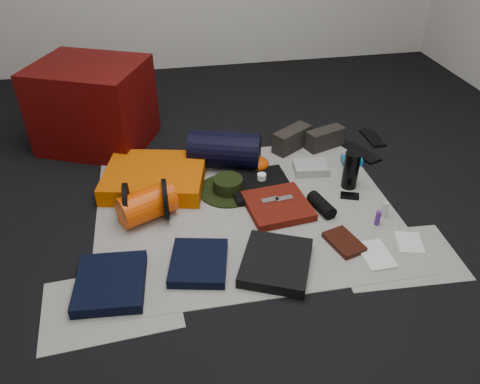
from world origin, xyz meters
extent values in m
cube|color=black|center=(0.00, 0.00, -0.01)|extent=(4.50, 4.50, 0.02)
cube|color=#B1AEA3|center=(0.00, 0.00, 0.00)|extent=(1.60, 1.30, 0.01)
cube|color=#B1AEA3|center=(-0.70, -0.55, 0.00)|extent=(0.61, 0.44, 0.00)
cube|color=#B1AEA3|center=(0.65, -0.50, 0.00)|extent=(0.60, 0.43, 0.00)
cube|color=#4C0605|center=(-0.82, 0.92, 0.27)|extent=(0.82, 0.77, 0.55)
cube|color=#D45802|center=(-0.47, 0.34, 0.06)|extent=(0.65, 0.57, 0.10)
cylinder|color=#DF4203|center=(-0.52, 0.03, 0.09)|extent=(0.34, 0.28, 0.17)
cylinder|color=black|center=(-0.62, 0.03, 0.11)|extent=(0.02, 0.22, 0.22)
cylinder|color=black|center=(-0.42, 0.03, 0.11)|extent=(0.03, 0.22, 0.22)
cylinder|color=black|center=(-0.04, 0.47, 0.12)|extent=(0.48, 0.35, 0.22)
cylinder|color=black|center=(-0.07, 0.19, 0.01)|extent=(0.35, 0.35, 0.01)
cylinder|color=black|center=(-0.07, 0.19, 0.05)|extent=(0.17, 0.17, 0.07)
cube|color=#292520|center=(0.43, 0.60, 0.08)|extent=(0.29, 0.24, 0.14)
cube|color=#292520|center=(0.65, 0.58, 0.07)|extent=(0.27, 0.18, 0.13)
cube|color=black|center=(0.86, 0.45, 0.01)|extent=(0.19, 0.29, 0.02)
cube|color=black|center=(1.02, 0.63, 0.01)|extent=(0.09, 0.25, 0.01)
cube|color=black|center=(-0.70, -0.45, 0.03)|extent=(0.33, 0.37, 0.05)
cube|color=black|center=(-0.30, -0.39, 0.03)|extent=(0.32, 0.34, 0.05)
cube|color=black|center=(0.05, -0.46, 0.03)|extent=(0.42, 0.44, 0.05)
cube|color=black|center=(0.12, 0.19, 0.02)|extent=(0.36, 0.34, 0.03)
cube|color=#5A1309|center=(0.17, -0.03, 0.03)|extent=(0.36, 0.36, 0.04)
ellipsoid|color=#DF4203|center=(0.16, 0.38, 0.05)|extent=(0.17, 0.17, 0.08)
cube|color=#929991|center=(0.47, 0.30, 0.03)|extent=(0.22, 0.17, 0.05)
cylinder|color=black|center=(0.64, 0.11, 0.12)|extent=(0.10, 0.10, 0.22)
cylinder|color=black|center=(0.40, -0.08, 0.04)|extent=(0.12, 0.20, 0.07)
cube|color=silver|center=(0.53, 0.27, 0.02)|extent=(0.10, 0.08, 0.03)
cube|color=#0F4F91|center=(0.75, 0.34, 0.03)|extent=(0.14, 0.10, 0.04)
cylinder|color=#462372|center=(0.65, -0.26, 0.05)|extent=(0.04, 0.04, 0.08)
cylinder|color=#B8BCB7|center=(0.72, -0.20, 0.05)|extent=(0.03, 0.03, 0.09)
cube|color=black|center=(0.42, -0.37, 0.02)|extent=(0.18, 0.23, 0.03)
cube|color=silver|center=(0.54, -0.48, 0.01)|extent=(0.14, 0.20, 0.01)
cube|color=silver|center=(0.75, -0.42, 0.01)|extent=(0.16, 0.19, 0.01)
cube|color=black|center=(0.60, 0.00, 0.02)|extent=(0.11, 0.07, 0.03)
cube|color=silver|center=(-0.68, -0.54, 0.01)|extent=(0.07, 0.07, 0.01)
cylinder|color=white|center=(0.14, 0.22, 0.06)|extent=(0.05, 0.05, 0.04)
cube|color=silver|center=(0.13, -0.01, 0.06)|extent=(0.10, 0.05, 0.01)
cube|color=silver|center=(0.21, -0.01, 0.06)|extent=(0.10, 0.05, 0.01)
camera|label=1|loc=(-0.41, -1.99, 1.56)|focal=35.00mm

